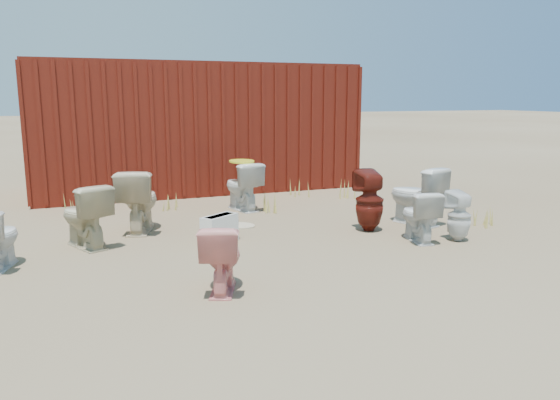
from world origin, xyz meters
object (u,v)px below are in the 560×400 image
object	(u,v)px
toilet_front_pink	(222,257)
toilet_front_c	(419,216)
toilet_back_beige_left	(85,216)
toilet_front_e	(416,196)
toilet_back_beige_right	(139,200)
loose_tank	(220,229)
toilet_back_yellowlid	(242,186)
toilet_front_maroon	(369,201)
toilet_back_e	(459,216)
shipping_container	(195,127)

from	to	relation	value
toilet_front_pink	toilet_front_c	bearing A→B (deg)	-141.74
toilet_front_pink	toilet_back_beige_left	distance (m)	2.34
toilet_front_e	toilet_back_beige_right	xyz separation A→B (m)	(-3.71, 1.00, 0.01)
loose_tank	toilet_back_beige_left	bearing A→B (deg)	132.29
toilet_back_yellowlid	toilet_front_e	bearing A→B (deg)	126.12
toilet_front_maroon	toilet_back_beige_left	bearing A→B (deg)	-4.53
toilet_back_beige_left	toilet_back_e	distance (m)	4.60
shipping_container	toilet_front_e	xyz separation A→B (m)	(2.18, -4.33, -0.79)
toilet_front_maroon	toilet_back_beige_right	bearing A→B (deg)	-17.04
loose_tank	toilet_back_yellowlid	bearing A→B (deg)	31.02
toilet_front_pink	toilet_back_e	world-z (taller)	toilet_front_pink
shipping_container	toilet_back_beige_left	xyz separation A→B (m)	(-2.24, -3.90, -0.81)
toilet_front_c	toilet_back_beige_right	bearing A→B (deg)	-19.12
toilet_front_c	toilet_back_yellowlid	size ratio (longest dim) A/B	0.84
toilet_back_e	loose_tank	bearing A→B (deg)	-23.51
toilet_front_c	toilet_back_yellowlid	world-z (taller)	toilet_back_yellowlid
toilet_front_pink	toilet_front_maroon	size ratio (longest dim) A/B	0.79
toilet_front_maroon	toilet_back_beige_left	xyz separation A→B (m)	(-3.60, 0.54, -0.03)
toilet_front_c	toilet_front_pink	bearing A→B (deg)	26.85
toilet_back_beige_left	toilet_back_yellowlid	size ratio (longest dim) A/B	1.01
toilet_back_beige_right	toilet_back_yellowlid	xyz separation A→B (m)	(1.72, 0.84, -0.04)
toilet_back_beige_left	toilet_back_beige_right	distance (m)	0.91
toilet_front_c	loose_tank	size ratio (longest dim) A/B	1.30
toilet_front_c	toilet_back_e	world-z (taller)	toilet_front_c
shipping_container	toilet_back_beige_right	distance (m)	3.74
toilet_front_pink	toilet_front_maroon	distance (m)	2.90
shipping_container	toilet_back_e	world-z (taller)	shipping_container
toilet_front_maroon	toilet_back_beige_left	size ratio (longest dim) A/B	1.07
toilet_front_e	toilet_back_e	xyz separation A→B (m)	(-0.04, -0.97, -0.09)
toilet_back_beige_left	toilet_back_e	world-z (taller)	toilet_back_beige_left
toilet_front_pink	toilet_front_e	xyz separation A→B (m)	(3.30, 1.63, 0.09)
toilet_back_beige_left	toilet_back_beige_right	xyz separation A→B (m)	(0.71, 0.57, 0.04)
toilet_front_e	toilet_front_pink	bearing A→B (deg)	8.07
toilet_front_c	shipping_container	bearing A→B (deg)	-61.82
toilet_back_beige_left	toilet_back_beige_right	size ratio (longest dim) A/B	0.91
toilet_front_pink	toilet_back_beige_right	size ratio (longest dim) A/B	0.77
toilet_back_beige_right	toilet_front_pink	bearing A→B (deg)	117.23
toilet_front_c	loose_tank	bearing A→B (deg)	-9.18
toilet_back_beige_left	shipping_container	bearing A→B (deg)	-143.67
toilet_front_c	loose_tank	xyz separation A→B (m)	(-2.35, 0.83, -0.15)
toilet_front_pink	toilet_back_beige_left	bearing A→B (deg)	-39.64
toilet_back_beige_left	toilet_front_pink	bearing A→B (deg)	95.00
toilet_back_beige_right	shipping_container	bearing A→B (deg)	-96.62
toilet_front_pink	toilet_front_c	world-z (taller)	toilet_front_pink
shipping_container	toilet_front_e	size ratio (longest dim) A/B	7.26
toilet_back_beige_right	toilet_back_yellowlid	distance (m)	1.91
toilet_front_c	toilet_back_e	size ratio (longest dim) A/B	1.01
toilet_back_yellowlid	toilet_back_e	world-z (taller)	toilet_back_yellowlid
shipping_container	toilet_front_e	world-z (taller)	shipping_container
shipping_container	toilet_back_yellowlid	xyz separation A→B (m)	(0.18, -2.48, -0.81)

